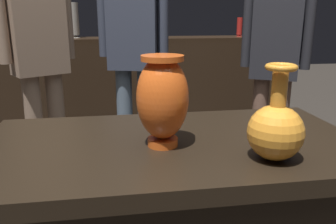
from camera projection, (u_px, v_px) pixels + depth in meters
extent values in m
cube|color=black|center=(173.00, 148.00, 1.09)|extent=(1.20, 0.64, 0.05)
cube|color=black|center=(134.00, 92.00, 3.26)|extent=(2.60, 0.40, 0.95)
cube|color=black|center=(133.00, 40.00, 3.13)|extent=(2.60, 0.40, 0.04)
cylinder|color=#E55B1E|center=(163.00, 142.00, 1.04)|extent=(0.09, 0.09, 0.02)
ellipsoid|color=#E55B1E|center=(163.00, 98.00, 1.00)|extent=(0.16, 0.16, 0.25)
cylinder|color=#E55B1E|center=(162.00, 58.00, 0.97)|extent=(0.12, 0.12, 0.02)
sphere|color=orange|center=(275.00, 132.00, 0.92)|extent=(0.15, 0.15, 0.15)
cylinder|color=orange|center=(279.00, 89.00, 0.89)|extent=(0.04, 0.04, 0.11)
torus|color=orange|center=(281.00, 67.00, 0.88)|extent=(0.08, 0.08, 0.02)
cone|color=gray|center=(75.00, 36.00, 3.10)|extent=(0.10, 0.10, 0.02)
cylinder|color=gray|center=(74.00, 19.00, 3.05)|extent=(0.09, 0.09, 0.28)
cone|color=red|center=(239.00, 35.00, 3.33)|extent=(0.06, 0.06, 0.01)
cylinder|color=red|center=(240.00, 26.00, 3.31)|extent=(0.05, 0.05, 0.16)
cylinder|color=brown|center=(279.00, 130.00, 2.50)|extent=(0.11, 0.11, 0.75)
cylinder|color=brown|center=(258.00, 127.00, 2.55)|extent=(0.11, 0.11, 0.75)
cube|color=#232328|center=(277.00, 35.00, 2.35)|extent=(0.37, 0.31, 0.60)
cylinder|color=#232328|center=(308.00, 31.00, 2.27)|extent=(0.07, 0.07, 0.51)
cylinder|color=#232328|center=(247.00, 31.00, 2.40)|extent=(0.07, 0.07, 0.51)
cylinder|color=slate|center=(146.00, 128.00, 2.42)|extent=(0.11, 0.11, 0.83)
cylinder|color=slate|center=(125.00, 127.00, 2.44)|extent=(0.11, 0.11, 0.83)
cube|color=#333847|center=(133.00, 19.00, 2.23)|extent=(0.36, 0.26, 0.66)
cylinder|color=#333847|center=(163.00, 13.00, 2.19)|extent=(0.07, 0.07, 0.56)
cylinder|color=#333847|center=(103.00, 13.00, 2.24)|extent=(0.07, 0.07, 0.56)
cylinder|color=#846B56|center=(58.00, 133.00, 2.32)|extent=(0.11, 0.11, 0.83)
cylinder|color=#846B56|center=(36.00, 138.00, 2.23)|extent=(0.11, 0.11, 0.83)
cube|color=#846B56|center=(36.00, 21.00, 2.07)|extent=(0.37, 0.32, 0.65)
cylinder|color=#846B56|center=(67.00, 15.00, 2.19)|extent=(0.07, 0.07, 0.56)
cylinder|color=#846B56|center=(0.00, 15.00, 1.94)|extent=(0.07, 0.07, 0.56)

